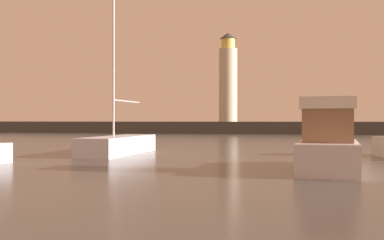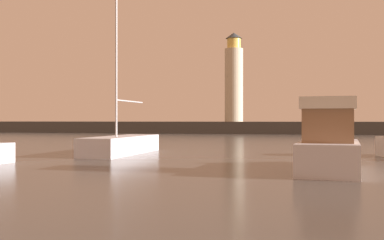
% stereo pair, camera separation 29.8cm
% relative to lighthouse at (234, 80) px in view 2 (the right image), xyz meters
% --- Properties ---
extents(ground_plane, '(220.00, 220.00, 0.00)m').
position_rel_lighthouse_xyz_m(ground_plane, '(7.67, -35.38, -8.22)').
color(ground_plane, '#4C4742').
extents(breakwater, '(95.21, 6.16, 1.81)m').
position_rel_lighthouse_xyz_m(breakwater, '(7.67, 0.00, -7.31)').
color(breakwater, '#423F3D').
rests_on(breakwater, ground_plane).
extents(lighthouse, '(2.76, 2.76, 13.54)m').
position_rel_lighthouse_xyz_m(lighthouse, '(0.00, 0.00, 0.00)').
color(lighthouse, beige).
rests_on(lighthouse, breakwater).
extents(motorboat_1, '(2.69, 7.31, 3.27)m').
position_rel_lighthouse_xyz_m(motorboat_1, '(11.73, -51.89, -7.30)').
color(motorboat_1, silver).
rests_on(motorboat_1, ground_plane).
extents(sailboat_moored, '(2.15, 7.98, 12.97)m').
position_rel_lighthouse_xyz_m(sailboat_moored, '(-0.00, -45.24, -7.62)').
color(sailboat_moored, silver).
rests_on(sailboat_moored, ground_plane).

